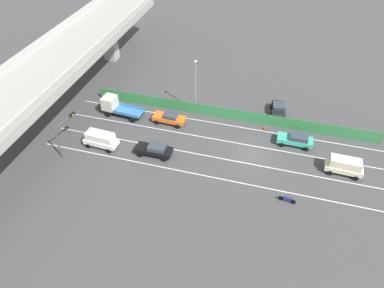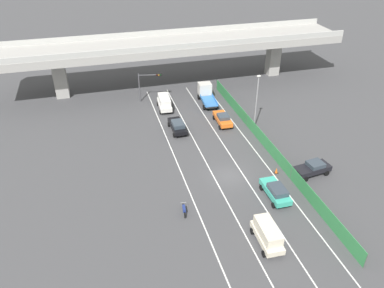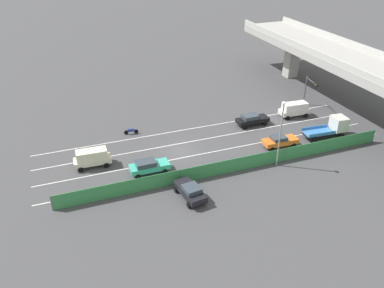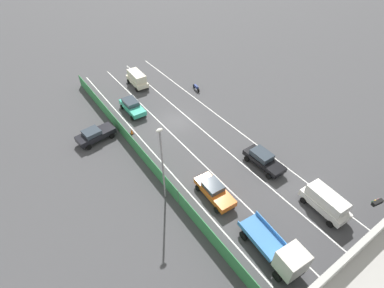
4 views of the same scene
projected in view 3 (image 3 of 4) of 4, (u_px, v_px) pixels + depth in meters
The scene contains 18 objects.
ground_plane at pixel (181, 151), 49.96m from camera, with size 300.00×300.00×0.00m, color #424244.
lane_line_left_edge at pixel (197, 128), 55.57m from camera, with size 0.14×44.61×0.01m, color silver.
lane_line_mid_left at pixel (206, 139), 52.72m from camera, with size 0.14×44.61×0.01m, color silver.
lane_line_mid_right at pixel (217, 151), 49.86m from camera, with size 0.14×44.61×0.01m, color silver.
lane_line_right_edge at pixel (229, 165), 47.00m from camera, with size 0.14×44.61×0.01m, color silver.
elevated_overpass at pixel (371, 72), 55.37m from camera, with size 59.90×9.07×8.69m.
green_fence at pixel (235, 165), 45.33m from camera, with size 0.10×40.71×1.76m.
car_taxi_teal at pixel (148, 166), 45.07m from camera, with size 2.02×4.57×1.64m.
car_van_white at pixel (294, 109), 58.30m from camera, with size 2.22×4.55×2.15m.
car_sedan_black at pixel (252, 119), 55.93m from camera, with size 2.05×4.70×1.61m.
car_van_cream at pixel (92, 157), 46.18m from camera, with size 2.10×4.40×2.15m.
car_taxi_orange at pixel (280, 141), 50.44m from camera, with size 2.11×4.62×1.56m.
flatbed_truck_blue at pixel (333, 127), 52.74m from camera, with size 2.66×6.02×2.73m.
motorcycle at pixel (131, 131), 53.71m from camera, with size 0.60×1.95×0.93m.
parked_sedan_dark at pixel (190, 191), 40.93m from camera, with size 4.63×2.52×1.59m.
traffic_light at pixel (310, 87), 59.83m from camera, with size 3.75×1.02×4.82m.
street_lamp at pixel (281, 129), 44.52m from camera, with size 0.60×0.36×8.24m.
traffic_cone at pixel (189, 173), 44.84m from camera, with size 0.47×0.47×0.74m.
Camera 3 is at (40.89, -13.85, 25.21)m, focal length 36.66 mm.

